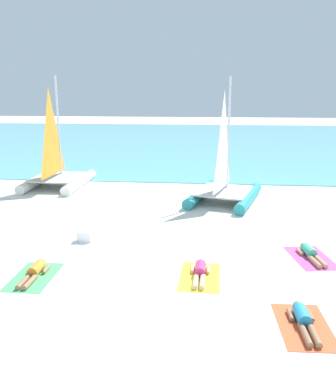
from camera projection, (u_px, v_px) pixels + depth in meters
name	position (u px, v px, depth m)	size (l,w,h in m)	color
ground_plane	(177.00, 195.00, 20.56)	(120.00, 120.00, 0.00)	white
ocean_water	(194.00, 141.00, 42.29)	(120.00, 40.00, 0.05)	#5BB2C1
sailboat_white	(57.00, 171.00, 22.04)	(2.90, 4.47, 5.77)	white
sailboat_teal	(224.00, 184.00, 19.07)	(3.78, 4.88, 5.62)	teal
towel_leftmost	(34.00, 277.00, 11.50)	(1.10, 1.90, 0.01)	#4CB266
sunbather_leftmost	(35.00, 272.00, 11.53)	(0.54, 1.56, 0.30)	orange
towel_center_left	(200.00, 277.00, 11.50)	(1.10, 1.90, 0.01)	yellow
sunbather_center_left	(200.00, 271.00, 11.53)	(0.55, 1.56, 0.30)	#D83372
towel_center_right	(304.00, 326.00, 9.09)	(1.10, 1.90, 0.01)	#EA5933
sunbather_center_right	(303.00, 319.00, 9.13)	(0.56, 1.56, 0.30)	#268CCC
towel_rightmost	(311.00, 258.00, 12.79)	(1.10, 1.90, 0.01)	#D84C99
sunbather_rightmost	(310.00, 253.00, 12.83)	(0.67, 1.56, 0.30)	#3FB28C
cooler_box	(85.00, 236.00, 14.19)	(0.50, 0.36, 0.36)	white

